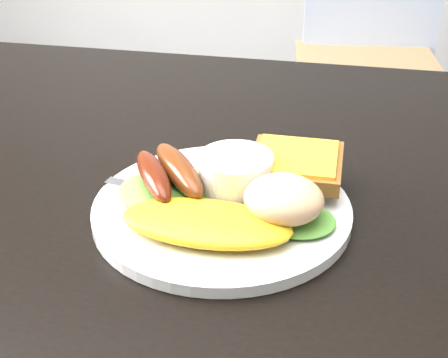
{
  "coord_description": "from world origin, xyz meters",
  "views": [
    {
      "loc": [
        0.17,
        -0.5,
        1.06
      ],
      "look_at": [
        0.08,
        -0.02,
        0.78
      ],
      "focal_mm": 50.0,
      "sensor_mm": 36.0,
      "label": 1
    }
  ],
  "objects_px": {
    "dining_table": "(154,206)",
    "plate": "(222,209)",
    "person": "(68,25)",
    "dining_chair": "(367,71)"
  },
  "relations": [
    {
      "from": "plate",
      "to": "dining_chair",
      "type": "bearing_deg",
      "value": 82.82
    },
    {
      "from": "dining_table",
      "to": "dining_chair",
      "type": "distance_m",
      "value": 1.28
    },
    {
      "from": "dining_chair",
      "to": "person",
      "type": "relative_size",
      "value": 0.26
    },
    {
      "from": "dining_chair",
      "to": "person",
      "type": "height_order",
      "value": "person"
    },
    {
      "from": "person",
      "to": "plate",
      "type": "height_order",
      "value": "person"
    },
    {
      "from": "person",
      "to": "dining_table",
      "type": "bearing_deg",
      "value": 104.28
    },
    {
      "from": "dining_table",
      "to": "plate",
      "type": "relative_size",
      "value": 5.14
    },
    {
      "from": "dining_table",
      "to": "plate",
      "type": "distance_m",
      "value": 0.09
    },
    {
      "from": "dining_table",
      "to": "person",
      "type": "bearing_deg",
      "value": 121.97
    },
    {
      "from": "plate",
      "to": "person",
      "type": "bearing_deg",
      "value": 126.3
    }
  ]
}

